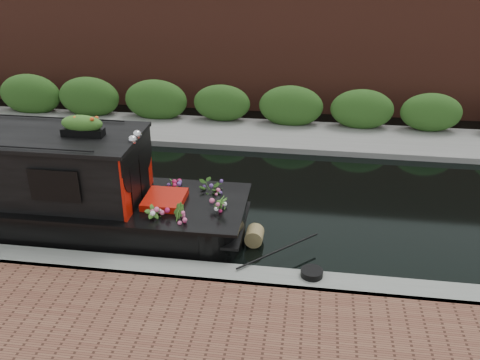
# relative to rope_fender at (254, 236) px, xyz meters

# --- Properties ---
(ground) EXTENTS (80.00, 80.00, 0.00)m
(ground) POSITION_rel_rope_fender_xyz_m (-1.97, 1.85, -0.18)
(ground) COLOR black
(ground) RESTS_ON ground
(near_bank_coping) EXTENTS (40.00, 0.60, 0.50)m
(near_bank_coping) POSITION_rel_rope_fender_xyz_m (-1.97, -1.45, -0.18)
(near_bank_coping) COLOR gray
(near_bank_coping) RESTS_ON ground
(far_bank_path) EXTENTS (40.00, 2.40, 0.34)m
(far_bank_path) POSITION_rel_rope_fender_xyz_m (-1.97, 6.05, -0.18)
(far_bank_path) COLOR slate
(far_bank_path) RESTS_ON ground
(far_hedge) EXTENTS (40.00, 1.10, 2.80)m
(far_hedge) POSITION_rel_rope_fender_xyz_m (-1.97, 6.95, -0.18)
(far_hedge) COLOR #29511B
(far_hedge) RESTS_ON ground
(far_brick_wall) EXTENTS (40.00, 1.00, 8.00)m
(far_brick_wall) POSITION_rel_rope_fender_xyz_m (-1.97, 9.05, -0.18)
(far_brick_wall) COLOR #5D2B1F
(far_brick_wall) RESTS_ON ground
(rope_fender) EXTENTS (0.37, 0.41, 0.37)m
(rope_fender) POSITION_rel_rope_fender_xyz_m (0.00, 0.00, 0.00)
(rope_fender) COLOR olive
(rope_fender) RESTS_ON ground
(coiled_mooring_rope) EXTENTS (0.41, 0.41, 0.12)m
(coiled_mooring_rope) POSITION_rel_rope_fender_xyz_m (1.21, -1.31, 0.13)
(coiled_mooring_rope) COLOR black
(coiled_mooring_rope) RESTS_ON near_bank_coping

